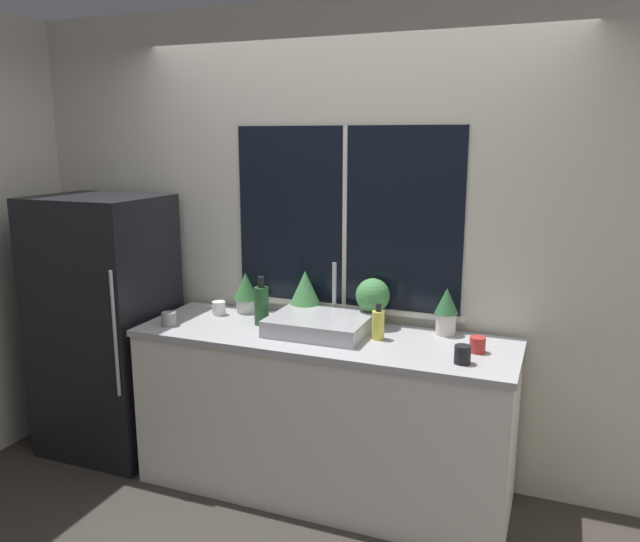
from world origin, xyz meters
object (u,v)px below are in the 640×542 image
Objects in this scene: refrigerator at (106,326)px; bottle_tall at (261,305)px; potted_plant_far_left at (246,291)px; mug_black at (462,355)px; sink at (319,324)px; mug_grey at (169,319)px; potted_plant_center_left at (305,291)px; soap_bottle at (378,324)px; mug_white at (219,308)px; potted_plant_far_right at (446,310)px; mug_red at (477,345)px; potted_plant_center_right at (373,298)px.

refrigerator is 5.82× the size of bottle_tall.
mug_black is at bearing -16.74° from potted_plant_far_left.
bottle_tall is at bearing 176.82° from sink.
mug_grey is (-0.84, -0.19, -0.01)m from sink.
potted_plant_center_left reaches higher than bottle_tall.
soap_bottle is at bearing 9.79° from mug_grey.
refrigerator is at bearing -168.29° from potted_plant_center_left.
mug_white is at bearing 63.19° from mug_grey.
potted_plant_far_right is 1.34m from mug_white.
sink is 1.90× the size of bottle_tall.
sink reaches higher than bottle_tall.
bottle_tall is 1.18m from mug_black.
mug_white is (-0.12, -0.11, -0.09)m from potted_plant_far_left.
mug_black is (0.15, -0.41, -0.10)m from potted_plant_far_right.
refrigerator is at bearing -178.32° from sink.
mug_white is at bearing -167.53° from potted_plant_center_left.
sink is at bearing -178.36° from soap_bottle.
mug_grey is 1.03× the size of mug_white.
mug_black is (1.16, -0.21, -0.07)m from bottle_tall.
soap_bottle is at bearing 177.80° from mug_red.
sink reaches higher than mug_white.
potted_plant_far_left is at bearing 170.84° from mug_red.
potted_plant_far_right is 0.93× the size of bottle_tall.
potted_plant_far_left is 1.43m from mug_red.
bottle_tall is at bearing -161.69° from potted_plant_center_right.
mug_black is at bearing -0.07° from mug_grey.
mug_red is (1.02, -0.23, -0.13)m from potted_plant_center_left.
potted_plant_far_left is 2.78× the size of mug_black.
potted_plant_center_right is 0.66m from mug_red.
potted_plant_center_right is at bearing 7.01° from mug_white.
mug_black is (0.47, -0.20, -0.04)m from soap_bottle.
refrigerator is 0.93m from potted_plant_far_left.
potted_plant_center_right is at bearing 0.00° from potted_plant_center_left.
mug_red is at bearing 6.15° from mug_grey.
potted_plant_center_right is at bearing 180.00° from potted_plant_far_right.
bottle_tall is at bearing 3.32° from refrigerator.
mug_white is at bearing 175.76° from mug_red.
potted_plant_far_left is at bearing 163.26° from mug_black.
potted_plant_center_right is (0.41, 0.00, -0.00)m from potted_plant_center_left.
sink is 0.37m from bottle_tall.
soap_bottle reaches higher than mug_grey.
refrigerator is 2.23m from mug_black.
mug_white is at bearing -175.14° from potted_plant_far_right.
mug_white is at bearing 165.79° from bottle_tall.
potted_plant_center_right is 0.41m from potted_plant_far_right.
potted_plant_far_left is 0.50m from mug_grey.
sink is (1.42, 0.04, 0.16)m from refrigerator.
potted_plant_far_right is at bearing -0.00° from potted_plant_center_right.
potted_plant_far_right is at bearing 18.58° from sink.
potted_plant_far_left is 0.87× the size of bottle_tall.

